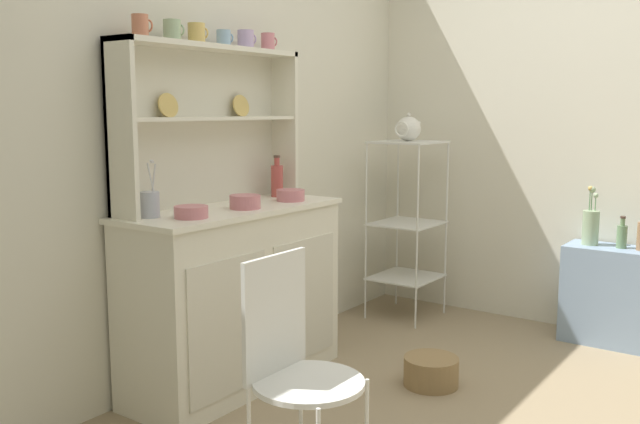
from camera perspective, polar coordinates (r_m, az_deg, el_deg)
The scene contains 22 objects.
wall_back at distance 3.56m, azimuth -7.90°, elevation 7.39°, with size 3.84×0.05×2.50m, color silver.
wall_right at distance 4.29m, azimuth 24.73°, elevation 6.87°, with size 0.05×3.84×2.50m, color silver.
hutch_cabinet at distance 3.34m, azimuth -7.02°, elevation -6.73°, with size 1.16×0.45×0.86m.
hutch_shelf_unit at distance 3.34m, azimuth -9.40°, elevation 8.02°, with size 1.09×0.18×0.75m.
bakers_rack at distance 4.38m, azimuth 7.18°, elevation -0.04°, with size 0.42×0.38×1.12m.
side_shelf_blue at distance 4.25m, azimuth 22.73°, elevation -6.33°, with size 0.28×0.48×0.55m, color #849EBC.
wire_chair at distance 2.27m, azimuth -2.13°, elevation -12.03°, with size 0.36×0.36×0.85m.
floor_basket at distance 3.44m, azimuth 9.14°, elevation -12.85°, with size 0.26×0.26×0.14m, color #93754C.
cup_terracotta_0 at distance 3.05m, azimuth -14.59°, elevation 14.64°, with size 0.08×0.07×0.09m.
cup_sage_1 at distance 3.16m, azimuth -12.08°, elevation 14.45°, with size 0.09×0.08×0.09m.
cup_gold_2 at distance 3.26m, azimuth -10.13°, elevation 14.31°, with size 0.09×0.08×0.09m.
cup_sky_3 at distance 3.39m, azimuth -7.93°, elevation 14.02°, with size 0.08×0.07×0.08m.
cup_lilac_4 at distance 3.50m, azimuth -6.13°, elevation 13.97°, with size 0.09×0.08×0.09m.
cup_rose_5 at distance 3.63m, azimuth -4.31°, elevation 13.80°, with size 0.08×0.07×0.09m.
bowl_mixing_large at distance 2.96m, azimuth -10.58°, elevation 0.00°, with size 0.14×0.14×0.05m, color #D17A84.
bowl_floral_medium at distance 3.20m, azimuth -6.20°, elevation 0.84°, with size 0.14×0.14×0.06m, color #D17A84.
bowl_cream_small at distance 3.46m, azimuth -2.45°, elevation 1.40°, with size 0.14×0.14×0.06m, color #D17A84.
jam_bottle at distance 3.62m, azimuth -3.56°, elevation 2.68°, with size 0.06×0.06×0.22m.
utensil_jar at distance 3.01m, azimuth -13.83°, elevation 0.67°, with size 0.08×0.08×0.25m.
porcelain_teapot at distance 4.33m, azimuth 7.30°, elevation 6.83°, with size 0.24×0.15×0.17m.
flower_vase at distance 4.20m, azimuth 21.43°, elevation -1.05°, with size 0.09×0.09×0.33m.
oil_bottle at distance 4.17m, azimuth 23.64°, elevation -1.79°, with size 0.05×0.05×0.18m.
Camera 1 is at (-2.59, -0.82, 1.31)m, focal length 38.79 mm.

